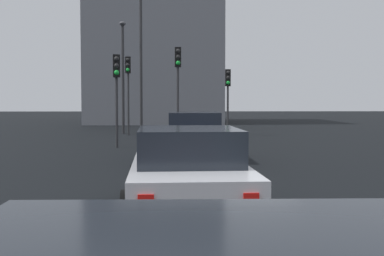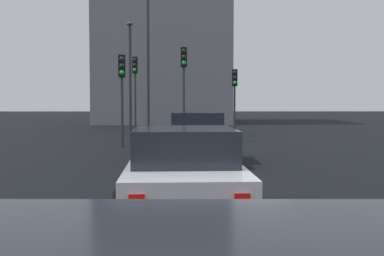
{
  "view_description": "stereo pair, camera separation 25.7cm",
  "coord_description": "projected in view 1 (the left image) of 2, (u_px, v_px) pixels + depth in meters",
  "views": [
    {
      "loc": [
        -7.45,
        0.43,
        1.89
      ],
      "look_at": [
        3.66,
        0.03,
        1.27
      ],
      "focal_mm": 46.39,
      "sensor_mm": 36.0,
      "label": 1
    },
    {
      "loc": [
        -7.45,
        0.17,
        1.89
      ],
      "look_at": [
        3.66,
        0.03,
        1.27
      ],
      "focal_mm": 46.39,
      "sensor_mm": 36.0,
      "label": 2
    }
  ],
  "objects": [
    {
      "name": "ground_plane",
      "position": [
        203.0,
        231.0,
        7.56
      ],
      "size": [
        160.0,
        160.0,
        0.2
      ],
      "primitive_type": "cube",
      "color": "black"
    },
    {
      "name": "car_navy_lead",
      "position": [
        193.0,
        137.0,
        15.6
      ],
      "size": [
        4.8,
        2.0,
        1.53
      ],
      "rotation": [
        0.0,
        0.0,
        0.01
      ],
      "color": "#141E4C",
      "rests_on": "ground_plane"
    },
    {
      "name": "car_white_second",
      "position": [
        188.0,
        172.0,
        8.26
      ],
      "size": [
        4.39,
        2.17,
        1.44
      ],
      "rotation": [
        0.0,
        0.0,
        0.04
      ],
      "color": "silver",
      "rests_on": "ground_plane"
    },
    {
      "name": "traffic_light_near_left",
      "position": [
        178.0,
        74.0,
        22.46
      ],
      "size": [
        0.32,
        0.29,
        4.3
      ],
      "rotation": [
        0.0,
        0.0,
        3.21
      ],
      "color": "#2D2D30",
      "rests_on": "ground_plane"
    },
    {
      "name": "traffic_light_near_right",
      "position": [
        128.0,
        79.0,
        26.97
      ],
      "size": [
        0.32,
        0.29,
        4.27
      ],
      "rotation": [
        0.0,
        0.0,
        3.1
      ],
      "color": "#2D2D30",
      "rests_on": "ground_plane"
    },
    {
      "name": "traffic_light_far_left",
      "position": [
        228.0,
        88.0,
        26.44
      ],
      "size": [
        0.32,
        0.28,
        3.55
      ],
      "rotation": [
        0.0,
        0.0,
        3.13
      ],
      "color": "#2D2D30",
      "rests_on": "ground_plane"
    },
    {
      "name": "traffic_light_far_right",
      "position": [
        117.0,
        81.0,
        19.7
      ],
      "size": [
        0.33,
        0.31,
        3.71
      ],
      "rotation": [
        0.0,
        0.0,
        3.29
      ],
      "color": "#2D2D30",
      "rests_on": "ground_plane"
    },
    {
      "name": "street_lamp_kerbside",
      "position": [
        123.0,
        67.0,
        28.0
      ],
      "size": [
        0.56,
        0.36,
        6.34
      ],
      "color": "#2D2D30",
      "rests_on": "ground_plane"
    },
    {
      "name": "street_lamp_far",
      "position": [
        141.0,
        53.0,
        27.92
      ],
      "size": [
        0.56,
        0.36,
        7.84
      ],
      "color": "#2D2D30",
      "rests_on": "ground_plane"
    },
    {
      "name": "building_facade_left",
      "position": [
        156.0,
        38.0,
        43.16
      ],
      "size": [
        11.32,
        10.96,
        14.6
      ],
      "primitive_type": "cube",
      "color": "slate",
      "rests_on": "ground_plane"
    }
  ]
}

